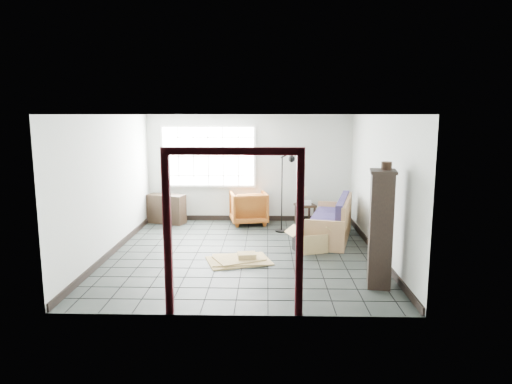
{
  "coord_description": "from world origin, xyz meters",
  "views": [
    {
      "loc": [
        0.43,
        -8.37,
        2.59
      ],
      "look_at": [
        0.22,
        0.3,
        1.13
      ],
      "focal_mm": 32.0,
      "sensor_mm": 36.0,
      "label": 1
    }
  ],
  "objects_px": {
    "futon_sofa": "(333,224)",
    "side_table": "(305,208)",
    "tall_shelf": "(381,228)",
    "armchair": "(249,206)"
  },
  "relations": [
    {
      "from": "side_table",
      "to": "tall_shelf",
      "type": "height_order",
      "value": "tall_shelf"
    },
    {
      "from": "armchair",
      "to": "side_table",
      "type": "height_order",
      "value": "armchair"
    },
    {
      "from": "futon_sofa",
      "to": "side_table",
      "type": "bearing_deg",
      "value": 123.52
    },
    {
      "from": "side_table",
      "to": "tall_shelf",
      "type": "xyz_separation_m",
      "value": [
        0.8,
        -4.04,
        0.52
      ]
    },
    {
      "from": "tall_shelf",
      "to": "side_table",
      "type": "bearing_deg",
      "value": 111.32
    },
    {
      "from": "futon_sofa",
      "to": "side_table",
      "type": "xyz_separation_m",
      "value": [
        -0.48,
        1.34,
        0.07
      ]
    },
    {
      "from": "tall_shelf",
      "to": "futon_sofa",
      "type": "bearing_deg",
      "value": 106.93
    },
    {
      "from": "futon_sofa",
      "to": "armchair",
      "type": "distance_m",
      "value": 2.28
    },
    {
      "from": "futon_sofa",
      "to": "side_table",
      "type": "height_order",
      "value": "futon_sofa"
    },
    {
      "from": "futon_sofa",
      "to": "armchair",
      "type": "relative_size",
      "value": 2.49
    }
  ]
}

